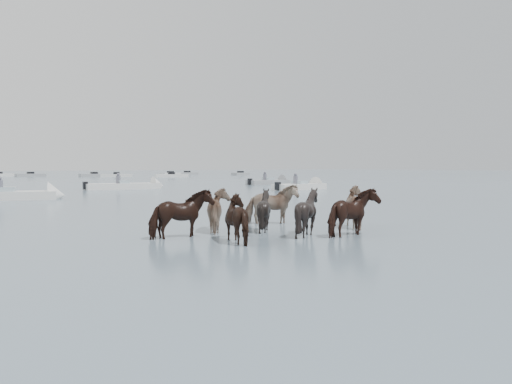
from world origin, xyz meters
TOP-DOWN VIEW (x-y plane):
  - ground at (0.00, 0.00)m, footprint 400.00×400.00m
  - pony_herd at (2.63, 2.51)m, footprint 7.06×4.72m
  - swimming_pony at (6.49, 14.70)m, footprint 0.72×0.44m
  - motorboat_b at (-0.56, 21.49)m, footprint 5.69×3.05m
  - motorboat_c at (9.36, 30.39)m, footprint 6.61×2.15m
  - motorboat_d at (20.22, 21.45)m, footprint 5.19×1.87m
  - motorboat_e at (24.67, 31.46)m, footprint 5.05×1.68m

SIDE VIEW (x-z plane):
  - ground at x=0.00m, z-range 0.00..0.00m
  - swimming_pony at x=6.49m, z-range -0.12..0.32m
  - motorboat_c at x=9.36m, z-range -0.74..1.18m
  - motorboat_b at x=-0.56m, z-range -0.73..1.19m
  - motorboat_d at x=20.22m, z-range -0.73..1.19m
  - motorboat_e at x=24.67m, z-range -0.73..1.19m
  - pony_herd at x=2.63m, z-range -0.14..1.28m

